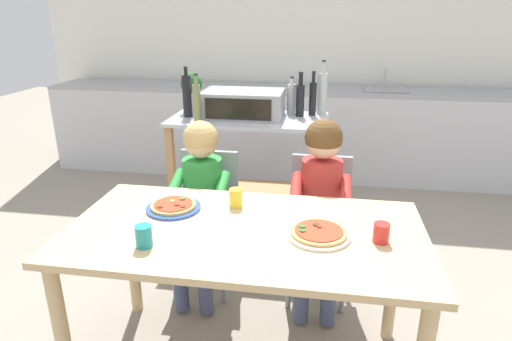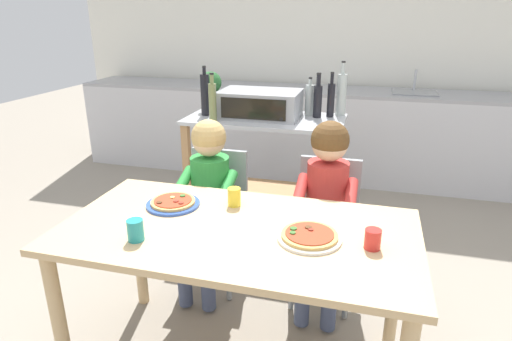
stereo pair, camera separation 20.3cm
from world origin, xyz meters
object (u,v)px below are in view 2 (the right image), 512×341
Objects in this scene: drinking_cup_red at (373,239)px; drinking_cup_teal at (135,230)px; drinking_cup_yellow at (234,197)px; bottle_brown_beer at (341,94)px; dining_table at (238,249)px; potted_herb_plant at (211,90)px; child_in_red_shirt at (326,195)px; bottle_clear_vinegar at (318,100)px; pizza_plate_blue_rimmed at (173,203)px; bottle_tall_green_wine at (331,99)px; bottle_slim_sauce at (310,99)px; kitchen_island_cart at (265,157)px; toaster_oven at (260,104)px; child_in_green_shirt at (207,187)px; dining_chair_right at (326,220)px; bottle_dark_olive_oil at (213,101)px; bottle_squat_spirits at (205,94)px; pizza_plate_white at (309,236)px; dining_chair_left at (215,208)px.

drinking_cup_teal is (-0.90, -0.18, 0.00)m from drinking_cup_red.
drinking_cup_red is at bearing -20.52° from drinking_cup_yellow.
bottle_brown_beer reaches higher than dining_table.
potted_herb_plant reaches higher than child_in_red_shirt.
dining_table is at bearing -65.77° from potted_herb_plant.
pizza_plate_blue_rimmed is (-0.48, -1.33, -0.26)m from bottle_clear_vinegar.
bottle_tall_green_wine is 1.16× the size of bottle_slim_sauce.
kitchen_island_cart is 3.54× the size of bottle_clear_vinegar.
bottle_tall_green_wine is at bearing 14.82° from toaster_oven.
bottle_clear_vinegar is at bearing -153.51° from bottle_tall_green_wine.
bottle_brown_beer is 1.27m from child_in_green_shirt.
kitchen_island_cart is 0.86m from dining_chair_right.
drinking_cup_red is (1.08, -1.18, -0.25)m from bottle_dark_olive_oil.
bottle_clear_vinegar is 0.80m from potted_herb_plant.
bottle_tall_green_wine is at bearing -8.48° from bottle_slim_sauce.
bottle_brown_beer reaches higher than bottle_tall_green_wine.
child_in_green_shirt is 12.84× the size of drinking_cup_red.
bottle_squat_spirits is at bearing 146.23° from dining_chair_right.
bottle_clear_vinegar is at bearing 73.92° from drinking_cup_teal.
bottle_clear_vinegar is 1.09m from child_in_green_shirt.
bottle_clear_vinegar is at bearing 12.04° from toaster_oven.
bottle_slim_sauce is 0.77× the size of bottle_squat_spirits.
dining_table is 0.66m from child_in_green_shirt.
toaster_oven is 1.93× the size of potted_herb_plant.
bottle_slim_sauce is (-0.22, -0.05, -0.04)m from bottle_brown_beer.
drinking_cup_yellow is (-0.30, -1.30, -0.23)m from bottle_tall_green_wine.
potted_herb_plant reaches higher than kitchen_island_cart.
drinking_cup_yellow is (0.59, -1.28, -0.26)m from potted_herb_plant.
drinking_cup_red is at bearing 11.23° from drinking_cup_teal.
drinking_cup_red is (0.24, -0.01, 0.03)m from pizza_plate_white.
bottle_brown_beer is 1.92m from drinking_cup_teal.
bottle_brown_beer reaches higher than pizza_plate_white.
toaster_oven reaches higher than dining_chair_left.
bottle_clear_vinegar is (0.35, 0.11, 0.42)m from kitchen_island_cart.
bottle_slim_sauce is 0.71m from bottle_dark_olive_oil.
pizza_plate_blue_rimmed is at bearing -76.92° from potted_herb_plant.
bottle_clear_vinegar is 1.22× the size of pizza_plate_white.
drinking_cup_red is at bearing -72.73° from bottle_slim_sauce.
bottle_slim_sauce is 1.65m from drinking_cup_red.
child_in_green_shirt is at bearing -71.39° from potted_herb_plant.
bottle_dark_olive_oil is at bearing 125.60° from pizza_plate_white.
child_in_red_shirt is at bearing -90.00° from dining_chair_right.
kitchen_island_cart is at bearing 4.19° from bottle_squat_spirits.
bottle_dark_olive_oil reaches higher than bottle_tall_green_wine.
kitchen_island_cart is 0.74× the size of dining_table.
bottle_dark_olive_oil is 1.39m from drinking_cup_teal.
bottle_dark_olive_oil reaches higher than child_in_green_shirt.
pizza_plate_white is at bearing -90.04° from child_in_red_shirt.
bottle_brown_beer is 0.38× the size of child_in_green_shirt.
child_in_green_shirt is at bearing -168.82° from dining_chair_right.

